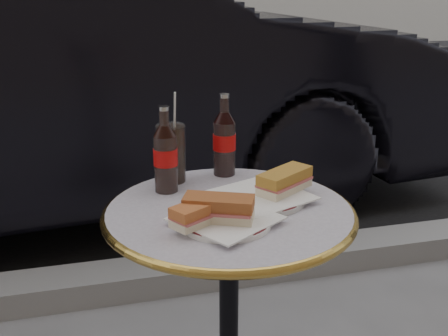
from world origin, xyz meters
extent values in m
cube|color=black|center=(0.00, 5.00, 0.00)|extent=(40.00, 8.00, 0.00)
cube|color=gray|center=(0.00, 0.90, 0.05)|extent=(40.00, 0.20, 0.12)
cylinder|color=white|center=(-0.03, -0.09, 0.74)|extent=(0.28, 0.28, 0.01)
cylinder|color=silver|center=(0.09, 0.03, 0.74)|extent=(0.27, 0.27, 0.01)
cube|color=#B75E2E|center=(-0.09, -0.10, 0.77)|extent=(0.15, 0.12, 0.05)
cube|color=#994F26|center=(-0.05, -0.09, 0.77)|extent=(0.17, 0.13, 0.05)
cube|color=#AA762B|center=(0.16, 0.04, 0.77)|extent=(0.17, 0.15, 0.05)
cylinder|color=black|center=(-0.10, 0.23, 0.81)|extent=(0.10, 0.10, 0.16)
imported|color=black|center=(-0.59, 1.93, 0.77)|extent=(2.12, 4.84, 1.54)
camera|label=1|loc=(-0.34, -1.22, 1.27)|focal=45.00mm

